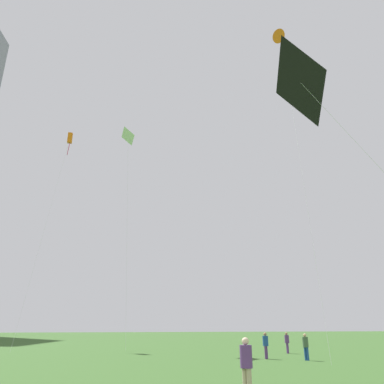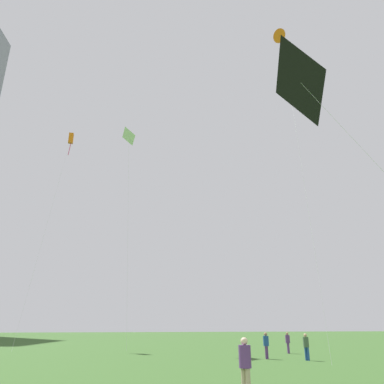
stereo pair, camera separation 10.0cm
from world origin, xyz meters
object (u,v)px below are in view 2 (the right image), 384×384
(person_standing_0, at_px, (306,345))
(kite_flying_3, at_px, (301,82))
(kite_flying_0, at_px, (129,138))
(kite_flying_5, at_px, (282,37))
(person_standing_4, at_px, (288,341))
(person_standing_5, at_px, (245,362))
(kite_flying_2, at_px, (71,139))
(person_standing_2, at_px, (266,344))

(person_standing_0, distance_m, kite_flying_3, 16.72)
(kite_flying_0, distance_m, kite_flying_5, 21.42)
(person_standing_4, height_order, kite_flying_3, kite_flying_3)
(kite_flying_3, bearing_deg, person_standing_5, -156.69)
(person_standing_0, bearing_deg, kite_flying_5, -61.78)
(kite_flying_3, bearing_deg, kite_flying_0, 105.74)
(kite_flying_2, bearing_deg, person_standing_5, -73.49)
(person_standing_4, xyz_separation_m, kite_flying_0, (-13.61, 10.28, 22.71))
(kite_flying_2, relative_size, kite_flying_3, 1.79)
(kite_flying_3, bearing_deg, person_standing_0, 66.21)
(person_standing_4, relative_size, person_standing_5, 0.92)
(person_standing_4, bearing_deg, person_standing_5, -21.40)
(person_standing_0, height_order, person_standing_4, person_standing_0)
(person_standing_4, distance_m, kite_flying_2, 37.61)
(kite_flying_0, relative_size, kite_flying_3, 1.60)
(person_standing_5, distance_m, kite_flying_3, 13.69)
(kite_flying_2, bearing_deg, kite_flying_3, -66.05)
(person_standing_0, distance_m, person_standing_5, 14.57)
(kite_flying_2, bearing_deg, kite_flying_5, -36.36)
(person_standing_5, relative_size, kite_flying_3, 0.12)
(person_standing_2, relative_size, kite_flying_0, 0.07)
(person_standing_0, height_order, kite_flying_3, kite_flying_3)
(person_standing_2, distance_m, kite_flying_5, 33.52)
(person_standing_4, height_order, kite_flying_2, kite_flying_2)
(kite_flying_0, distance_m, kite_flying_2, 11.02)
(kite_flying_0, xyz_separation_m, kite_flying_2, (-7.60, 7.48, 2.76))
(person_standing_0, relative_size, kite_flying_2, 0.06)
(kite_flying_0, bearing_deg, person_standing_4, -37.06)
(kite_flying_3, bearing_deg, person_standing_2, 79.06)
(kite_flying_0, bearing_deg, kite_flying_2, 135.44)
(person_standing_0, bearing_deg, person_standing_5, 115.46)
(person_standing_4, distance_m, kite_flying_5, 32.66)
(kite_flying_0, relative_size, kite_flying_5, 0.71)
(person_standing_2, relative_size, person_standing_4, 1.04)
(person_standing_0, height_order, kite_flying_2, kite_flying_2)
(kite_flying_0, distance_m, kite_flying_3, 29.08)
(kite_flying_3, height_order, kite_flying_5, kite_flying_5)
(person_standing_5, relative_size, kite_flying_0, 0.07)
(person_standing_5, height_order, kite_flying_5, kite_flying_5)
(person_standing_0, distance_m, kite_flying_0, 30.47)
(person_standing_0, distance_m, kite_flying_2, 40.02)
(kite_flying_2, bearing_deg, person_standing_2, -52.39)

